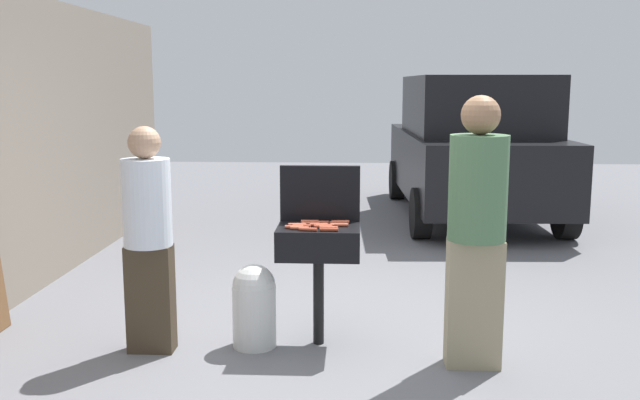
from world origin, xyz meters
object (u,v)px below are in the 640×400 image
bbq_grill (319,246)px  hot_dog_12 (323,227)px  hot_dog_14 (329,230)px  person_left (148,231)px  hot_dog_2 (302,226)px  person_right (477,223)px  hot_dog_5 (319,225)px  hot_dog_7 (299,228)px  hot_dog_1 (294,227)px  hot_dog_13 (310,222)px  hot_dog_15 (297,225)px  hot_dog_8 (325,226)px  hot_dog_10 (308,229)px  hot_dog_11 (320,222)px  hot_dog_0 (338,223)px  hot_dog_9 (329,228)px  hot_dog_3 (339,225)px  parked_minivan (471,146)px  propane_tank (254,304)px  hot_dog_6 (340,222)px  hot_dog_4 (311,223)px

bbq_grill → hot_dog_12: size_ratio=6.82×
hot_dog_14 → person_left: bearing=-178.1°
hot_dog_2 → person_right: (1.19, -0.31, 0.10)m
hot_dog_5 → hot_dog_7: (-0.13, -0.13, 0.00)m
person_left → hot_dog_1: bearing=-6.0°
hot_dog_7 → hot_dog_13: same height
hot_dog_15 → hot_dog_14: bearing=-33.9°
hot_dog_2 → hot_dog_8: same height
hot_dog_1 → hot_dog_12: size_ratio=1.00×
hot_dog_10 → hot_dog_11: 0.26m
hot_dog_0 → hot_dog_9: 0.19m
bbq_grill → hot_dog_10: (-0.07, -0.16, 0.15)m
hot_dog_3 → hot_dog_12: 0.13m
hot_dog_2 → hot_dog_5: bearing=24.0°
hot_dog_3 → person_right: size_ratio=0.07×
hot_dog_2 → parked_minivan: (2.05, 5.22, 0.13)m
hot_dog_8 → hot_dog_12: size_ratio=1.00×
hot_dog_2 → hot_dog_11: 0.19m
hot_dog_9 → hot_dog_0: bearing=70.5°
hot_dog_14 → propane_tank: bearing=171.7°
person_right → parked_minivan: size_ratio=0.41×
hot_dog_1 → hot_dog_5: (0.17, 0.09, 0.00)m
hot_dog_8 → hot_dog_15: size_ratio=1.00×
hot_dog_6 → hot_dog_7: same height
hot_dog_10 → hot_dog_11: bearing=74.2°
hot_dog_9 → hot_dog_14: size_ratio=1.00×
bbq_grill → hot_dog_8: 0.16m
bbq_grill → hot_dog_1: (-0.17, -0.08, 0.15)m
hot_dog_13 → person_right: size_ratio=0.07×
hot_dog_1 → hot_dog_14: (0.25, -0.08, 0.00)m
hot_dog_3 → hot_dog_4: size_ratio=1.00×
hot_dog_11 → hot_dog_13: (-0.08, 0.03, 0.00)m
hot_dog_15 → hot_dog_12: bearing=-16.1°
bbq_grill → parked_minivan: 5.53m
hot_dog_15 → person_right: 1.28m
hot_dog_4 → hot_dog_15: (-0.10, -0.06, 0.00)m
hot_dog_9 → propane_tank: (-0.55, 0.02, -0.58)m
hot_dog_1 → hot_dog_11: (0.18, 0.17, 0.00)m
hot_dog_12 → propane_tank: size_ratio=0.21×
hot_dog_10 → hot_dog_9: bearing=22.6°
hot_dog_7 → hot_dog_9: size_ratio=1.00×
hot_dog_7 → hot_dog_3: bearing=24.5°
hot_dog_9 → hot_dog_6: bearing=70.7°
hot_dog_2 → hot_dog_12: size_ratio=1.00×
hot_dog_10 → hot_dog_14: same height
hot_dog_3 → hot_dog_7: size_ratio=1.00×
propane_tank → hot_dog_7: bearing=-6.8°
hot_dog_14 → person_right: size_ratio=0.07×
hot_dog_11 → person_left: person_left is taller
hot_dog_9 → hot_dog_13: (-0.15, 0.22, 0.00)m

